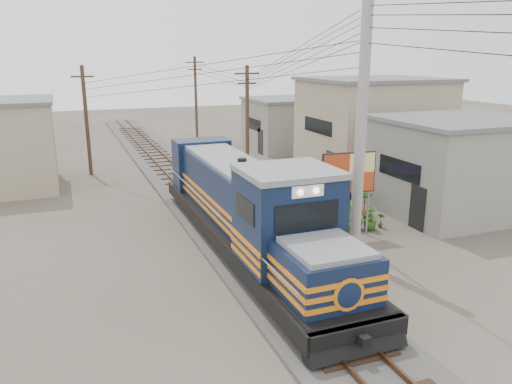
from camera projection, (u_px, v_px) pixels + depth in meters
name	position (u px, v px, depth m)	size (l,w,h in m)	color
ground	(265.00, 268.00, 18.39)	(120.00, 120.00, 0.00)	#473F35
ballast	(196.00, 197.00, 27.36)	(3.60, 70.00, 0.16)	#595651
track	(196.00, 194.00, 27.31)	(1.15, 70.00, 0.12)	#51331E
locomotive	(248.00, 209.00, 19.53)	(2.99, 16.30, 4.04)	black
utility_pole_main	(361.00, 130.00, 17.84)	(0.40, 0.40, 10.00)	#9E9B93
wooden_pole_mid	(247.00, 119.00, 31.57)	(1.60, 0.24, 7.00)	#4C3826
wooden_pole_far	(196.00, 98.00, 44.20)	(1.60, 0.24, 7.50)	#4C3826
wooden_pole_left	(86.00, 119.00, 31.86)	(1.60, 0.24, 7.00)	#4C3826
power_lines	(196.00, 56.00, 23.98)	(9.65, 19.00, 3.30)	black
shophouse_front	(458.00, 166.00, 24.48)	(7.35, 6.30, 4.70)	gray
shophouse_mid	(372.00, 126.00, 32.72)	(8.40, 7.35, 6.20)	gray
shophouse_back	(287.00, 123.00, 41.45)	(6.30, 6.30, 4.20)	gray
billboard	(349.00, 175.00, 20.85)	(2.41, 0.37, 3.72)	#99999E
market_umbrella	(331.00, 173.00, 24.58)	(2.69, 2.69, 2.25)	black
vendor	(348.00, 189.00, 25.64)	(0.69, 0.45, 1.88)	black
plant_nursery	(343.00, 216.00, 22.81)	(3.17, 3.03, 1.12)	#275016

